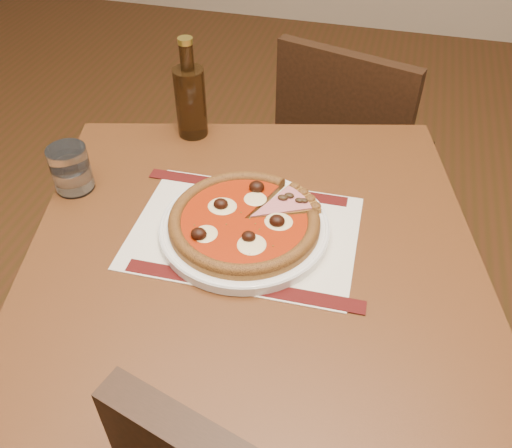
{
  "coord_description": "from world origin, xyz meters",
  "views": [
    {
      "loc": [
        0.42,
        -0.54,
        1.43
      ],
      "look_at": [
        0.24,
        0.15,
        0.78
      ],
      "focal_mm": 38.0,
      "sensor_mm": 36.0,
      "label": 1
    }
  ],
  "objects": [
    {
      "name": "water_glass",
      "position": [
        -0.15,
        0.19,
        0.8
      ],
      "size": [
        0.1,
        0.1,
        0.09
      ],
      "primitive_type": "cylinder",
      "rotation": [
        0.0,
        0.0,
        0.34
      ],
      "color": "white",
      "rests_on": "table"
    },
    {
      "name": "plate",
      "position": [
        0.22,
        0.15,
        0.76
      ],
      "size": [
        0.31,
        0.31,
        0.02
      ],
      "primitive_type": "cylinder",
      "color": "white",
      "rests_on": "placemat"
    },
    {
      "name": "chair_far",
      "position": [
        0.34,
        0.87,
        0.48
      ],
      "size": [
        0.49,
        0.49,
        0.83
      ],
      "rotation": [
        0.0,
        0.0,
        2.86
      ],
      "color": "black",
      "rests_on": "ground"
    },
    {
      "name": "ham_slice",
      "position": [
        0.28,
        0.22,
        0.78
      ],
      "size": [
        0.12,
        0.12,
        0.02
      ],
      "rotation": [
        0.0,
        0.0,
        0.81
      ],
      "color": "#956124",
      "rests_on": "plate"
    },
    {
      "name": "bottle",
      "position": [
        0.01,
        0.44,
        0.84
      ],
      "size": [
        0.07,
        0.07,
        0.23
      ],
      "color": "#311E0C",
      "rests_on": "table"
    },
    {
      "name": "table",
      "position": [
        0.24,
        0.13,
        0.65
      ],
      "size": [
        0.98,
        0.98,
        0.75
      ],
      "rotation": [
        0.0,
        0.0,
        0.25
      ],
      "color": "#5E2F16",
      "rests_on": "ground"
    },
    {
      "name": "pizza",
      "position": [
        0.22,
        0.15,
        0.78
      ],
      "size": [
        0.27,
        0.27,
        0.04
      ],
      "color": "#956124",
      "rests_on": "plate"
    },
    {
      "name": "placemat",
      "position": [
        0.22,
        0.15,
        0.75
      ],
      "size": [
        0.42,
        0.3,
        0.0
      ],
      "primitive_type": "cube",
      "rotation": [
        0.0,
        0.0,
        0.03
      ],
      "color": "silver",
      "rests_on": "table"
    }
  ]
}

